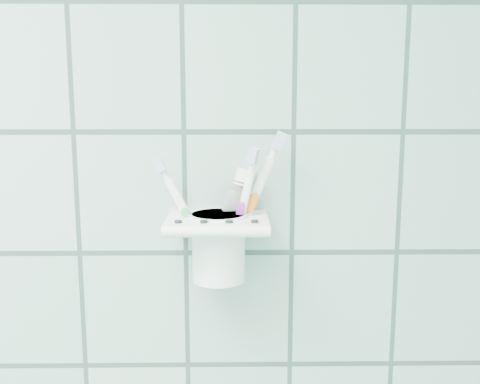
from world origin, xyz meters
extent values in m
cube|color=white|center=(0.67, 1.19, 1.30)|extent=(0.05, 0.02, 0.04)
cube|color=white|center=(0.67, 1.15, 1.31)|extent=(0.14, 0.10, 0.02)
cylinder|color=white|center=(0.67, 1.10, 1.31)|extent=(0.14, 0.02, 0.02)
cylinder|color=black|center=(0.62, 1.11, 1.32)|extent=(0.01, 0.01, 0.00)
cylinder|color=black|center=(0.65, 1.11, 1.32)|extent=(0.01, 0.01, 0.00)
cylinder|color=black|center=(0.68, 1.11, 1.32)|extent=(0.01, 0.01, 0.00)
cylinder|color=black|center=(0.72, 1.11, 1.32)|extent=(0.01, 0.01, 0.00)
cylinder|color=white|center=(0.67, 1.16, 1.27)|extent=(0.07, 0.07, 0.09)
cylinder|color=white|center=(0.67, 1.16, 1.31)|extent=(0.08, 0.08, 0.01)
cylinder|color=black|center=(0.67, 1.16, 1.32)|extent=(0.06, 0.06, 0.00)
cylinder|color=white|center=(0.67, 1.14, 1.31)|extent=(0.08, 0.03, 0.14)
cylinder|color=white|center=(0.67, 1.14, 1.39)|extent=(0.02, 0.01, 0.02)
cube|color=silver|center=(0.67, 1.14, 1.41)|extent=(0.02, 0.01, 0.02)
cube|color=white|center=(0.67, 1.14, 1.41)|extent=(0.02, 0.01, 0.03)
ellipsoid|color=green|center=(0.67, 1.14, 1.33)|extent=(0.02, 0.01, 0.03)
cylinder|color=white|center=(0.68, 1.16, 1.31)|extent=(0.05, 0.02, 0.15)
cylinder|color=white|center=(0.68, 1.16, 1.39)|extent=(0.01, 0.01, 0.02)
cube|color=silver|center=(0.68, 1.15, 1.40)|extent=(0.02, 0.01, 0.02)
cube|color=white|center=(0.68, 1.16, 1.40)|extent=(0.02, 0.01, 0.02)
ellipsoid|color=purple|center=(0.68, 1.15, 1.33)|extent=(0.02, 0.01, 0.03)
cylinder|color=white|center=(0.67, 1.17, 1.32)|extent=(0.08, 0.02, 0.16)
cylinder|color=white|center=(0.67, 1.17, 1.42)|extent=(0.02, 0.01, 0.02)
cube|color=silver|center=(0.67, 1.16, 1.43)|extent=(0.02, 0.01, 0.03)
cube|color=white|center=(0.67, 1.17, 1.43)|extent=(0.02, 0.01, 0.03)
ellipsoid|color=orange|center=(0.67, 1.16, 1.34)|extent=(0.03, 0.01, 0.03)
cube|color=silver|center=(0.67, 1.17, 1.29)|extent=(0.07, 0.03, 0.12)
cube|color=silver|center=(0.67, 1.17, 1.24)|extent=(0.04, 0.01, 0.02)
cone|color=silver|center=(0.67, 1.17, 1.35)|extent=(0.04, 0.04, 0.03)
cylinder|color=white|center=(0.67, 1.17, 1.37)|extent=(0.04, 0.03, 0.03)
camera|label=1|loc=(0.69, 0.45, 1.47)|focal=40.00mm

